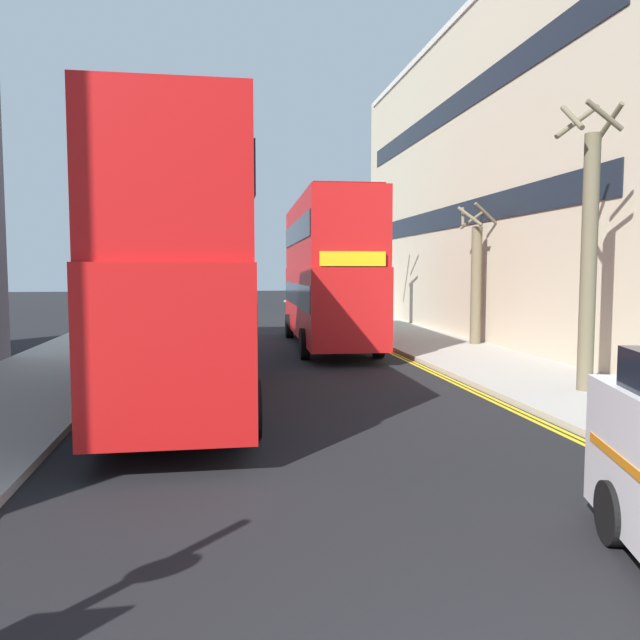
% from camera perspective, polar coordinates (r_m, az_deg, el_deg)
% --- Properties ---
extents(sidewalk_right, '(4.00, 80.00, 0.14)m').
position_cam_1_polar(sidewalk_right, '(20.82, 14.18, -3.46)').
color(sidewalk_right, '#ADA89E').
rests_on(sidewalk_right, ground).
extents(sidewalk_left, '(4.00, 80.00, 0.14)m').
position_cam_1_polar(sidewalk_left, '(19.64, -23.24, -4.16)').
color(sidewalk_left, '#ADA89E').
rests_on(sidewalk_left, ground).
extents(kerb_line_outer, '(0.10, 56.00, 0.01)m').
position_cam_1_polar(kerb_line_outer, '(18.21, 10.64, -4.74)').
color(kerb_line_outer, yellow).
rests_on(kerb_line_outer, ground).
extents(kerb_line_inner, '(0.10, 56.00, 0.01)m').
position_cam_1_polar(kerb_line_inner, '(18.16, 10.16, -4.76)').
color(kerb_line_inner, yellow).
rests_on(kerb_line_inner, ground).
extents(double_decker_bus_away, '(2.90, 10.84, 5.64)m').
position_cam_1_polar(double_decker_bus_away, '(13.97, -12.16, 4.90)').
color(double_decker_bus_away, red).
rests_on(double_decker_bus_away, ground).
extents(double_decker_bus_oncoming, '(3.11, 10.89, 5.64)m').
position_cam_1_polar(double_decker_bus_oncoming, '(23.73, 0.73, 4.81)').
color(double_decker_bus_oncoming, red).
rests_on(double_decker_bus_oncoming, ground).
extents(pedestrian_far, '(0.34, 0.22, 1.62)m').
position_cam_1_polar(pedestrian_far, '(25.47, 6.20, 0.16)').
color(pedestrian_far, '#2D2D38').
rests_on(pedestrian_far, sidewalk_right).
extents(street_tree_near, '(1.89, 1.90, 5.59)m').
position_cam_1_polar(street_tree_near, '(24.25, 14.32, 3.94)').
color(street_tree_near, '#6B6047').
rests_on(street_tree_near, sidewalk_right).
extents(street_tree_mid, '(1.18, 1.19, 6.73)m').
position_cam_1_polar(street_tree_mid, '(15.51, 23.65, 5.75)').
color(street_tree_mid, '#6B6047').
rests_on(street_tree_mid, sidewalk_right).
extents(street_tree_far, '(1.60, 1.68, 6.75)m').
position_cam_1_polar(street_tree_far, '(29.51, 4.80, 5.15)').
color(street_tree_far, '#6B6047').
rests_on(street_tree_far, sidewalk_right).
extents(townhouse_terrace_right, '(10.08, 28.00, 14.04)m').
position_cam_1_polar(townhouse_terrace_right, '(31.14, 20.51, 11.83)').
color(townhouse_terrace_right, beige).
rests_on(townhouse_terrace_right, ground).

